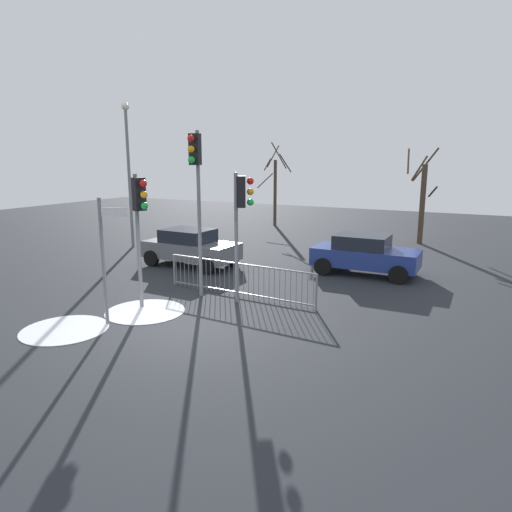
# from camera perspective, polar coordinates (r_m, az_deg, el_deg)

# --- Properties ---
(ground_plane) EXTENTS (60.00, 60.00, 0.00)m
(ground_plane) POSITION_cam_1_polar(r_m,az_deg,el_deg) (12.03, -9.22, -8.68)
(ground_plane) COLOR #26282D
(traffic_light_mid_right) EXTENTS (0.52, 0.41, 3.84)m
(traffic_light_mid_right) POSITION_cam_1_polar(r_m,az_deg,el_deg) (13.30, -1.84, 5.94)
(traffic_light_mid_right) COLOR slate
(traffic_light_mid_right) RESTS_ON ground
(traffic_light_foreground_left) EXTENTS (0.35, 0.57, 5.03)m
(traffic_light_foreground_left) POSITION_cam_1_polar(r_m,az_deg,el_deg) (13.84, -7.45, 9.66)
(traffic_light_foreground_left) COLOR slate
(traffic_light_foreground_left) RESTS_ON ground
(traffic_light_rear_right) EXTENTS (0.55, 0.37, 3.81)m
(traffic_light_rear_right) POSITION_cam_1_polar(r_m,az_deg,el_deg) (13.08, -14.26, 5.40)
(traffic_light_rear_right) COLOR slate
(traffic_light_rear_right) RESTS_ON ground
(direction_sign_post) EXTENTS (0.77, 0.23, 3.28)m
(direction_sign_post) POSITION_cam_1_polar(r_m,az_deg,el_deg) (12.16, -18.27, 0.09)
(direction_sign_post) COLOR slate
(direction_sign_post) RESTS_ON ground
(pedestrian_guard_railing) EXTENTS (5.26, 0.37, 1.07)m
(pedestrian_guard_railing) POSITION_cam_1_polar(r_m,az_deg,el_deg) (14.24, -2.16, -2.91)
(pedestrian_guard_railing) COLOR slate
(pedestrian_guard_railing) RESTS_ON ground
(car_blue_mid) EXTENTS (3.82, 1.96, 1.47)m
(car_blue_mid) POSITION_cam_1_polar(r_m,az_deg,el_deg) (17.42, 13.34, 0.27)
(car_blue_mid) COLOR navy
(car_blue_mid) RESTS_ON ground
(car_grey_near) EXTENTS (3.85, 2.03, 1.47)m
(car_grey_near) POSITION_cam_1_polar(r_m,az_deg,el_deg) (18.49, -8.14, 1.14)
(car_grey_near) COLOR slate
(car_grey_near) RESTS_ON ground
(street_lamp) EXTENTS (0.36, 0.36, 6.74)m
(street_lamp) POSITION_cam_1_polar(r_m,az_deg,el_deg) (22.80, -15.58, 11.36)
(street_lamp) COLOR slate
(street_lamp) RESTS_ON ground
(bare_tree_left) EXTENTS (1.79, 1.77, 5.20)m
(bare_tree_left) POSITION_cam_1_polar(r_m,az_deg,el_deg) (29.35, 2.37, 8.51)
(bare_tree_left) COLOR #473828
(bare_tree_left) RESTS_ON ground
(bare_tree_centre) EXTENTS (1.67, 1.65, 4.76)m
(bare_tree_centre) POSITION_cam_1_polar(r_m,az_deg,el_deg) (24.47, 19.92, 6.73)
(bare_tree_centre) COLOR #473828
(bare_tree_centre) RESTS_ON ground
(snow_patch_kerb) EXTENTS (2.21, 2.21, 0.01)m
(snow_patch_kerb) POSITION_cam_1_polar(r_m,az_deg,el_deg) (13.37, -13.60, -6.69)
(snow_patch_kerb) COLOR white
(snow_patch_kerb) RESTS_ON ground
(snow_patch_island) EXTENTS (2.14, 2.14, 0.01)m
(snow_patch_island) POSITION_cam_1_polar(r_m,az_deg,el_deg) (12.63, -22.67, -8.42)
(snow_patch_island) COLOR white
(snow_patch_island) RESTS_ON ground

